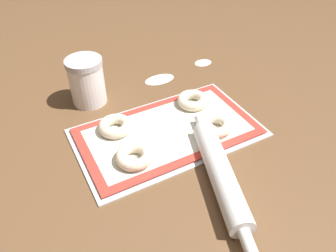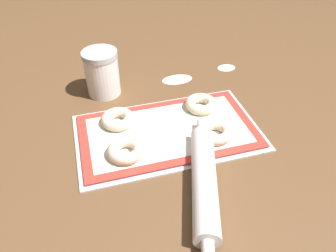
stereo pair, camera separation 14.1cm
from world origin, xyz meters
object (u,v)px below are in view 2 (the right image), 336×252
(bagel_front_left, at_px, (126,150))
(bagel_back_right, at_px, (201,104))
(bagel_back_left, at_px, (118,119))
(rolling_pin, at_px, (204,180))
(flour_canister, at_px, (102,73))
(bagel_front_right, at_px, (216,132))
(baking_tray, at_px, (168,132))

(bagel_front_left, bearing_deg, bagel_back_right, 28.04)
(bagel_back_left, height_order, rolling_pin, rolling_pin)
(bagel_front_left, relative_size, flour_canister, 0.65)
(bagel_back_right, bearing_deg, bagel_front_left, -151.96)
(bagel_front_left, bearing_deg, bagel_front_right, 0.76)
(bagel_front_left, bearing_deg, bagel_back_left, 89.49)
(bagel_front_left, distance_m, bagel_back_left, 0.12)
(baking_tray, xyz_separation_m, rolling_pin, (0.03, -0.20, 0.02))
(bagel_front_right, bearing_deg, baking_tray, 152.73)
(flour_canister, bearing_deg, bagel_back_left, -85.33)
(bagel_front_right, distance_m, flour_canister, 0.39)
(bagel_back_right, distance_m, flour_canister, 0.31)
(bagel_front_left, relative_size, rolling_pin, 0.23)
(baking_tray, distance_m, bagel_front_left, 0.14)
(bagel_back_right, relative_size, flour_canister, 0.65)
(bagel_front_left, bearing_deg, flour_canister, 92.52)
(bagel_back_right, height_order, flour_canister, flour_canister)
(flour_canister, bearing_deg, bagel_front_right, -50.34)
(baking_tray, xyz_separation_m, bagel_front_left, (-0.12, -0.06, 0.02))
(bagel_back_left, distance_m, rolling_pin, 0.30)
(flour_canister, bearing_deg, rolling_pin, -69.88)
(baking_tray, bearing_deg, bagel_back_right, 30.04)
(baking_tray, bearing_deg, bagel_front_right, -27.27)
(bagel_front_right, height_order, rolling_pin, rolling_pin)
(bagel_back_left, bearing_deg, flour_canister, 94.67)
(bagel_front_left, distance_m, flour_canister, 0.30)
(bagel_front_right, xyz_separation_m, flour_canister, (-0.25, 0.30, 0.04))
(bagel_back_right, bearing_deg, flour_canister, 145.79)
(bagel_front_left, height_order, bagel_back_left, same)
(bagel_back_right, distance_m, rolling_pin, 0.28)
(bagel_back_left, bearing_deg, rolling_pin, -60.93)
(bagel_back_left, relative_size, flour_canister, 0.65)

